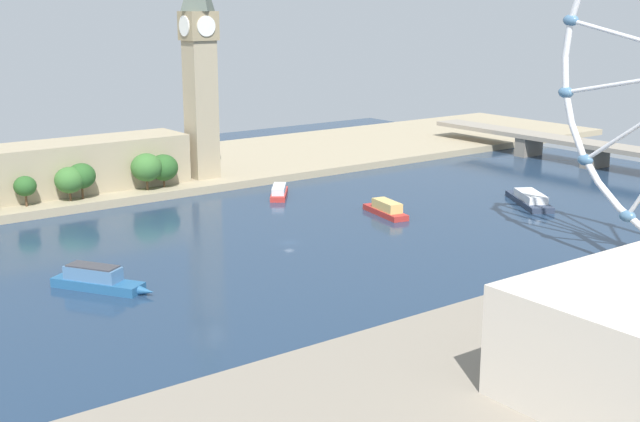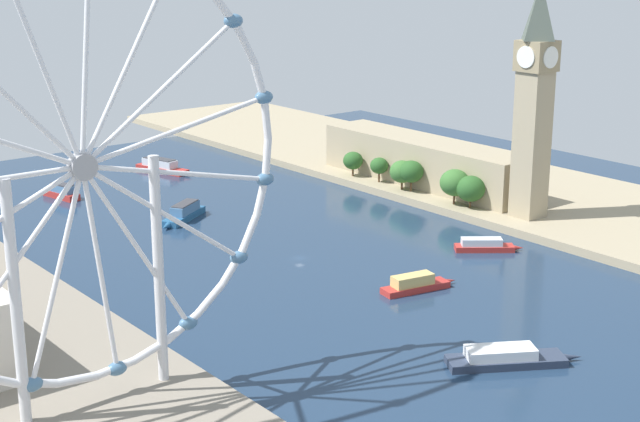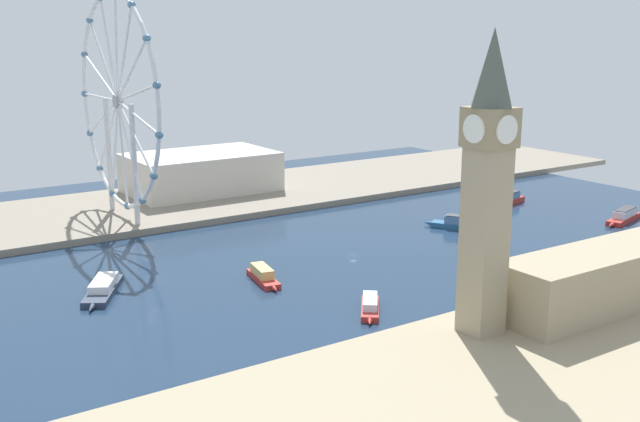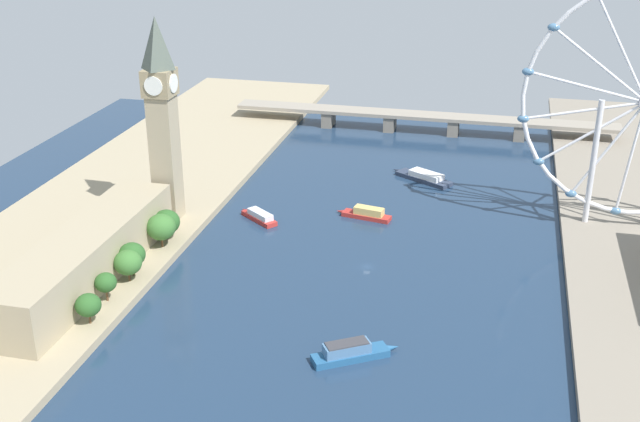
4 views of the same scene
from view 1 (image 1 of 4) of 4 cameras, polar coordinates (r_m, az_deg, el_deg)
The scene contains 11 objects.
ground_plane at distance 257.85m, azimuth -2.08°, elevation -2.12°, with size 407.41×407.41×0.00m, color #1E334C.
riverbank_left at distance 358.85m, azimuth -12.98°, elevation 2.33°, with size 90.00×520.00×3.00m, color tan.
riverbank_right at distance 178.79m, azimuth 20.56°, elevation -9.91°, with size 90.00×520.00×3.00m, color gray.
clock_tower at distance 336.30m, azimuth -8.05°, elevation 9.67°, with size 12.61×12.61×85.22m.
parliament_block at distance 322.30m, azimuth -17.76°, elevation 2.68°, with size 22.00×103.98×18.37m, color tan.
tree_row_embankment at distance 313.74m, azimuth -14.37°, elevation 2.36°, with size 12.31×76.57×13.76m.
river_bridge at distance 382.42m, azimuth 20.19°, elevation 3.54°, with size 219.41×14.59×10.83m.
tour_boat_2 at distance 314.71m, azimuth 13.80°, elevation 0.77°, with size 32.12×22.09×4.69m.
tour_boat_3 at distance 318.22m, azimuth -2.74°, elevation 1.29°, with size 20.55×17.16×4.39m.
tour_boat_4 at distance 223.11m, azimuth -14.64°, elevation -4.47°, with size 26.52×18.89×6.17m.
tour_boat_5 at distance 291.18m, azimuth 4.40°, elevation 0.13°, with size 25.44×9.70×5.13m.
Camera 1 is at (203.87, -141.14, 70.73)m, focal length 47.89 mm.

